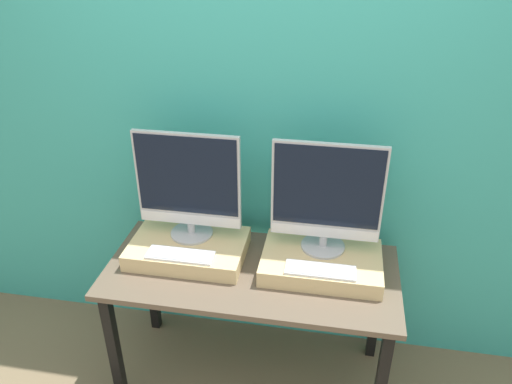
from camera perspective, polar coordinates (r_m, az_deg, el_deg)
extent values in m
cube|color=teal|center=(2.53, 1.05, 6.99)|extent=(8.00, 0.04, 2.60)
cube|color=brown|center=(2.48, -0.53, -9.11)|extent=(1.43, 0.65, 0.03)
cube|color=black|center=(2.71, -15.93, -16.78)|extent=(0.05, 0.05, 0.70)
cube|color=black|center=(3.07, -11.86, -9.94)|extent=(0.05, 0.05, 0.70)
cube|color=black|center=(2.91, 13.61, -12.72)|extent=(0.05, 0.05, 0.70)
cube|color=#D6B77F|center=(2.56, -7.73, -6.40)|extent=(0.58, 0.38, 0.08)
cylinder|color=#B2B2B7|center=(2.59, -7.34, -4.64)|extent=(0.22, 0.22, 0.01)
cylinder|color=#B2B2B7|center=(2.58, -7.39, -4.03)|extent=(0.04, 0.04, 0.05)
cube|color=#B2B2B7|center=(2.44, -7.79, 1.34)|extent=(0.52, 0.02, 0.49)
cube|color=black|center=(2.41, -7.93, 1.82)|extent=(0.50, 0.00, 0.41)
cube|color=silver|center=(2.53, -7.56, -3.12)|extent=(0.51, 0.00, 0.06)
cube|color=silver|center=(2.44, -8.65, -7.14)|extent=(0.33, 0.11, 0.01)
cube|color=#B2B2B7|center=(2.44, -8.67, -7.00)|extent=(0.31, 0.10, 0.00)
cube|color=#D6B77F|center=(2.47, 7.47, -7.98)|extent=(0.58, 0.38, 0.08)
cylinder|color=#B2B2B7|center=(2.50, 7.64, -6.12)|extent=(0.22, 0.22, 0.01)
cylinder|color=#B2B2B7|center=(2.48, 7.69, -5.50)|extent=(0.04, 0.04, 0.05)
cube|color=#B2B2B7|center=(2.34, 8.13, 0.01)|extent=(0.52, 0.02, 0.49)
cube|color=black|center=(2.31, 8.16, 0.50)|extent=(0.50, 0.00, 0.41)
cube|color=silver|center=(2.44, 7.76, -4.58)|extent=(0.51, 0.00, 0.06)
cube|color=silver|center=(2.34, 7.36, -8.86)|extent=(0.33, 0.11, 0.01)
cube|color=#B2B2B7|center=(2.34, 7.37, -8.71)|extent=(0.31, 0.10, 0.00)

